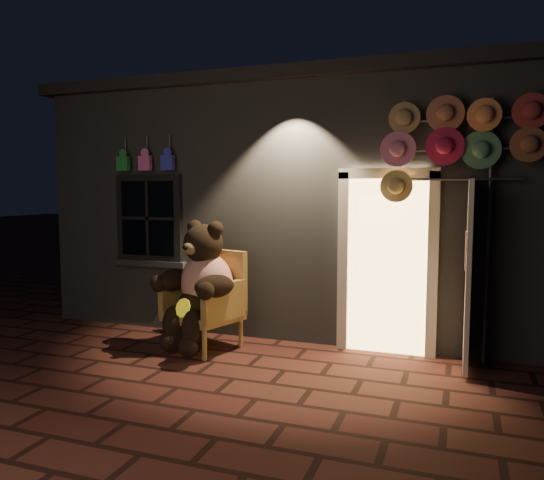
% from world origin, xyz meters
% --- Properties ---
extents(ground, '(60.00, 60.00, 0.00)m').
position_xyz_m(ground, '(0.00, 0.00, 0.00)').
color(ground, '#4D261D').
rests_on(ground, ground).
extents(shop_building, '(7.30, 5.95, 3.51)m').
position_xyz_m(shop_building, '(0.00, 3.99, 1.74)').
color(shop_building, slate).
rests_on(shop_building, ground).
extents(wicker_armchair, '(0.99, 0.95, 1.19)m').
position_xyz_m(wicker_armchair, '(-0.74, 0.93, 0.60)').
color(wicker_armchair, '#B48C45').
rests_on(wicker_armchair, ground).
extents(teddy_bear, '(1.06, 0.99, 1.54)m').
position_xyz_m(teddy_bear, '(-0.77, 0.78, 0.80)').
color(teddy_bear, '#BE3814').
rests_on(teddy_bear, ground).
extents(hat_rack, '(1.67, 0.22, 2.94)m').
position_xyz_m(hat_rack, '(2.09, 1.28, 2.46)').
color(hat_rack, '#59595E').
rests_on(hat_rack, ground).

